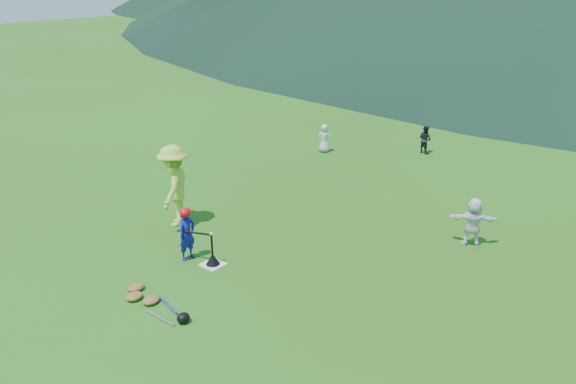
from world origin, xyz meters
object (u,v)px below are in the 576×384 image
(fielder_a, at_px, (324,138))
(equipment_pile, at_px, (150,300))
(fielder_b, at_px, (425,139))
(adult_coach, at_px, (174,186))
(fielder_d, at_px, (473,222))
(home_plate, at_px, (213,264))
(batting_tee, at_px, (213,259))
(batter_child, at_px, (187,234))

(fielder_a, height_order, equipment_pile, fielder_a)
(fielder_b, bearing_deg, fielder_a, 52.17)
(adult_coach, relative_size, fielder_d, 1.77)
(fielder_a, bearing_deg, equipment_pile, 82.40)
(adult_coach, relative_size, fielder_b, 2.11)
(fielder_a, bearing_deg, home_plate, 84.86)
(adult_coach, bearing_deg, fielder_d, 85.72)
(adult_coach, xyz_separation_m, batting_tee, (2.20, -0.87, -0.88))
(fielder_a, height_order, fielder_b, fielder_a)
(batter_child, bearing_deg, batting_tee, -77.81)
(batter_child, height_order, equipment_pile, batter_child)
(fielder_a, bearing_deg, fielder_b, -167.23)
(batter_child, bearing_deg, home_plate, -77.81)
(batter_child, relative_size, adult_coach, 0.58)
(fielder_a, distance_m, fielder_d, 7.55)
(home_plate, bearing_deg, fielder_b, 91.02)
(home_plate, relative_size, fielder_a, 0.47)
(adult_coach, distance_m, batting_tee, 2.52)
(fielder_b, bearing_deg, home_plate, 105.33)
(home_plate, height_order, fielder_a, fielder_a)
(batter_child, relative_size, fielder_a, 1.21)
(adult_coach, xyz_separation_m, equipment_pile, (2.38, -2.64, -0.94))
(fielder_a, xyz_separation_m, fielder_b, (2.69, 2.09, -0.01))
(batter_child, distance_m, fielder_a, 8.36)
(home_plate, xyz_separation_m, adult_coach, (-2.20, 0.87, 1.00))
(fielder_a, relative_size, batting_tee, 1.42)
(batting_tee, relative_size, equipment_pile, 0.38)
(home_plate, xyz_separation_m, fielder_a, (-2.87, 7.90, 0.47))
(batter_child, xyz_separation_m, fielder_a, (-2.25, 8.04, -0.10))
(fielder_b, xyz_separation_m, batting_tee, (0.18, -9.99, -0.35))
(home_plate, distance_m, equipment_pile, 1.78)
(adult_coach, height_order, fielder_d, adult_coach)
(fielder_b, height_order, fielder_d, fielder_d)
(home_plate, bearing_deg, batter_child, -166.88)
(batter_child, distance_m, equipment_pile, 1.88)
(fielder_a, distance_m, fielder_b, 3.41)
(batting_tee, xyz_separation_m, equipment_pile, (0.18, -1.77, -0.06))
(batting_tee, bearing_deg, batter_child, -166.88)
(fielder_a, xyz_separation_m, fielder_d, (6.69, -3.49, 0.09))
(fielder_a, xyz_separation_m, equipment_pile, (3.05, -9.67, -0.42))
(equipment_pile, bearing_deg, fielder_d, 59.47)
(home_plate, relative_size, adult_coach, 0.22)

